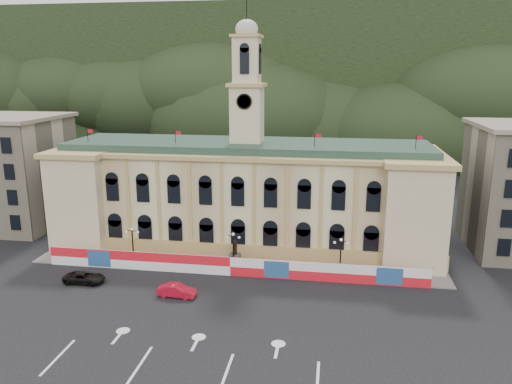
% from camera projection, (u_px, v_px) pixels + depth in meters
% --- Properties ---
extents(ground, '(260.00, 260.00, 0.00)m').
position_uv_depth(ground, '(200.00, 334.00, 50.29)').
color(ground, black).
rests_on(ground, ground).
extents(lane_markings, '(26.00, 10.00, 0.02)m').
position_uv_depth(lane_markings, '(186.00, 362.00, 45.49)').
color(lane_markings, white).
rests_on(lane_markings, ground).
extents(hill_ridge, '(230.00, 80.00, 64.00)m').
position_uv_depth(hill_ridge, '(297.00, 89.00, 162.58)').
color(hill_ridge, black).
rests_on(hill_ridge, ground).
extents(city_hall, '(56.20, 17.60, 37.10)m').
position_uv_depth(city_hall, '(247.00, 193.00, 74.90)').
color(city_hall, beige).
rests_on(city_hall, ground).
extents(side_building_left, '(21.00, 17.00, 18.60)m').
position_uv_depth(side_building_left, '(0.00, 171.00, 84.19)').
color(side_building_left, '#BBAE90').
rests_on(side_building_left, ground).
extents(hoarding_fence, '(50.00, 0.44, 2.50)m').
position_uv_depth(hoarding_fence, '(231.00, 266.00, 64.43)').
color(hoarding_fence, red).
rests_on(hoarding_fence, ground).
extents(pavement, '(56.00, 5.50, 0.16)m').
position_uv_depth(pavement, '(235.00, 267.00, 67.29)').
color(pavement, slate).
rests_on(pavement, ground).
extents(statue, '(1.40, 1.40, 3.72)m').
position_uv_depth(statue, '(235.00, 258.00, 67.27)').
color(statue, '#595651').
rests_on(statue, ground).
extents(lamp_left, '(1.96, 0.44, 5.15)m').
position_uv_depth(lamp_left, '(133.00, 242.00, 67.96)').
color(lamp_left, black).
rests_on(lamp_left, ground).
extents(lamp_center, '(1.96, 0.44, 5.15)m').
position_uv_depth(lamp_center, '(233.00, 248.00, 65.85)').
color(lamp_center, black).
rests_on(lamp_center, ground).
extents(lamp_right, '(1.96, 0.44, 5.15)m').
position_uv_depth(lamp_right, '(341.00, 254.00, 63.74)').
color(lamp_right, black).
rests_on(lamp_right, ground).
extents(red_sedan, '(2.14, 4.77, 1.51)m').
position_uv_depth(red_sedan, '(177.00, 291.00, 58.50)').
color(red_sedan, '#B50C23').
rests_on(red_sedan, ground).
extents(black_suv, '(2.55, 5.17, 1.41)m').
position_uv_depth(black_suv, '(84.00, 278.00, 62.25)').
color(black_suv, black).
rests_on(black_suv, ground).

